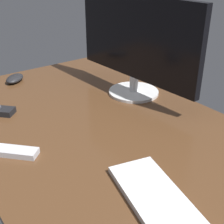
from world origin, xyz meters
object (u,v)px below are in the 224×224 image
object	(u,v)px
monitor	(135,43)
keyboard	(164,209)
tv_remote	(5,151)
computer_mouse	(15,78)

from	to	relation	value
monitor	keyboard	distance (cm)	71.31
keyboard	tv_remote	size ratio (longest dim) A/B	1.85
keyboard	computer_mouse	xyz separation A→B (cm)	(-99.62, 2.48, 0.69)
monitor	computer_mouse	size ratio (longest dim) A/B	5.59
keyboard	computer_mouse	bearing A→B (deg)	-167.45
monitor	tv_remote	size ratio (longest dim) A/B	3.18
keyboard	computer_mouse	world-z (taller)	computer_mouse
monitor	tv_remote	bearing A→B (deg)	-82.65
monitor	keyboard	world-z (taller)	monitor
keyboard	tv_remote	bearing A→B (deg)	-140.69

